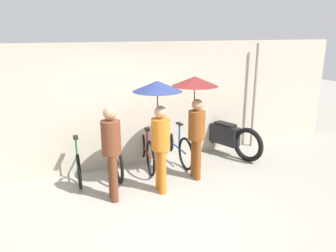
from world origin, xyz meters
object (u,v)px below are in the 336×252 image
(pedestrian_center, at_px, (159,110))
(pedestrian_leading, at_px, (111,147))
(parked_bicycle_3, at_px, (176,145))
(parked_bicycle_1, at_px, (114,155))
(parked_bicycle_0, at_px, (77,160))
(parked_bicycle_2, at_px, (146,149))
(pedestrian_trailing, at_px, (195,102))
(motorcycle, at_px, (224,136))

(pedestrian_center, bearing_deg, pedestrian_leading, -176.25)
(parked_bicycle_3, bearing_deg, parked_bicycle_1, 95.45)
(parked_bicycle_0, relative_size, parked_bicycle_2, 1.00)
(pedestrian_trailing, bearing_deg, pedestrian_center, -157.58)
(parked_bicycle_1, relative_size, pedestrian_leading, 1.06)
(parked_bicycle_2, height_order, parked_bicycle_3, parked_bicycle_3)
(pedestrian_center, relative_size, motorcycle, 0.98)
(parked_bicycle_1, distance_m, pedestrian_leading, 1.25)
(parked_bicycle_3, bearing_deg, motorcycle, -90.02)
(parked_bicycle_0, bearing_deg, pedestrian_leading, -155.56)
(parked_bicycle_2, bearing_deg, parked_bicycle_1, 104.86)
(parked_bicycle_1, height_order, pedestrian_leading, pedestrian_leading)
(parked_bicycle_0, distance_m, parked_bicycle_3, 2.13)
(parked_bicycle_0, bearing_deg, motorcycle, -86.00)
(pedestrian_center, relative_size, pedestrian_trailing, 1.00)
(parked_bicycle_0, height_order, motorcycle, parked_bicycle_0)
(parked_bicycle_3, relative_size, pedestrian_leading, 1.07)
(pedestrian_center, distance_m, motorcycle, 2.60)
(parked_bicycle_3, height_order, motorcycle, parked_bicycle_3)
(parked_bicycle_1, xyz_separation_m, pedestrian_center, (0.53, -1.07, 1.10))
(pedestrian_trailing, bearing_deg, motorcycle, 39.61)
(parked_bicycle_0, xyz_separation_m, pedestrian_leading, (0.39, -1.19, 0.60))
(parked_bicycle_2, xyz_separation_m, motorcycle, (1.95, -0.08, 0.05))
(pedestrian_leading, xyz_separation_m, motorcycle, (2.98, 1.05, -0.53))
(parked_bicycle_1, bearing_deg, parked_bicycle_3, -82.10)
(parked_bicycle_3, xyz_separation_m, pedestrian_trailing, (-0.04, -0.89, 1.13))
(parked_bicycle_2, distance_m, pedestrian_leading, 1.63)
(parked_bicycle_1, xyz_separation_m, parked_bicycle_2, (0.71, 0.05, -0.01))
(parked_bicycle_3, distance_m, pedestrian_leading, 2.16)
(parked_bicycle_1, height_order, pedestrian_center, pedestrian_center)
(pedestrian_trailing, bearing_deg, pedestrian_leading, -165.04)
(parked_bicycle_2, distance_m, motorcycle, 1.95)
(parked_bicycle_1, distance_m, pedestrian_center, 1.62)
(parked_bicycle_3, height_order, pedestrian_center, pedestrian_center)
(parked_bicycle_0, bearing_deg, pedestrian_center, -127.31)
(parked_bicycle_1, height_order, parked_bicycle_2, parked_bicycle_2)
(parked_bicycle_1, distance_m, parked_bicycle_2, 0.71)
(parked_bicycle_2, distance_m, pedestrian_trailing, 1.58)
(parked_bicycle_2, relative_size, pedestrian_center, 0.85)
(parked_bicycle_2, bearing_deg, motorcycle, -81.73)
(parked_bicycle_0, bearing_deg, parked_bicycle_1, -92.75)
(motorcycle, bearing_deg, parked_bicycle_0, 70.94)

